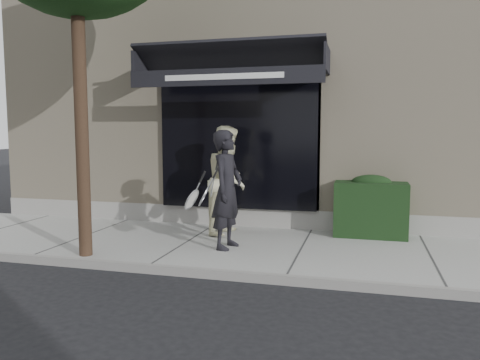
# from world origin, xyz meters

# --- Properties ---
(ground) EXTENTS (80.00, 80.00, 0.00)m
(ground) POSITION_xyz_m (0.00, 0.00, 0.00)
(ground) COLOR black
(ground) RESTS_ON ground
(sidewalk) EXTENTS (20.00, 3.00, 0.12)m
(sidewalk) POSITION_xyz_m (0.00, 0.00, 0.06)
(sidewalk) COLOR gray
(sidewalk) RESTS_ON ground
(curb) EXTENTS (20.00, 0.10, 0.14)m
(curb) POSITION_xyz_m (0.00, -1.55, 0.07)
(curb) COLOR gray
(curb) RESTS_ON ground
(building_facade) EXTENTS (14.30, 8.04, 5.64)m
(building_facade) POSITION_xyz_m (-0.01, 4.96, 2.74)
(building_facade) COLOR beige
(building_facade) RESTS_ON ground
(hedge) EXTENTS (1.30, 0.70, 1.14)m
(hedge) POSITION_xyz_m (1.10, 1.25, 0.66)
(hedge) COLOR black
(hedge) RESTS_ON sidewalk
(pedestrian_front) EXTENTS (0.85, 0.96, 1.95)m
(pedestrian_front) POSITION_xyz_m (-1.20, -0.29, 1.09)
(pedestrian_front) COLOR black
(pedestrian_front) RESTS_ON sidewalk
(pedestrian_back) EXTENTS (0.84, 1.04, 2.03)m
(pedestrian_back) POSITION_xyz_m (-1.50, 0.77, 1.13)
(pedestrian_back) COLOR beige
(pedestrian_back) RESTS_ON sidewalk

